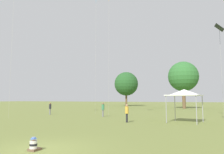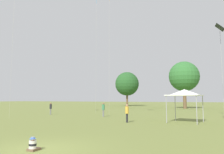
{
  "view_description": "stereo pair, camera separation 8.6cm",
  "coord_description": "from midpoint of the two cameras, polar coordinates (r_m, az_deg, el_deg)",
  "views": [
    {
      "loc": [
        6.47,
        -7.85,
        2.2
      ],
      "look_at": [
        -0.04,
        8.54,
        3.97
      ],
      "focal_mm": 35.0,
      "sensor_mm": 36.0,
      "label": 1
    },
    {
      "loc": [
        6.55,
        -7.82,
        2.2
      ],
      "look_at": [
        -0.04,
        8.54,
        3.97
      ],
      "focal_mm": 35.0,
      "sensor_mm": 36.0,
      "label": 2
    }
  ],
  "objects": [
    {
      "name": "distant_tree_1",
      "position": [
        52.56,
        18.06,
        0.1
      ],
      "size": [
        6.84,
        6.84,
        10.74
      ],
      "color": "brown",
      "rests_on": "ground"
    },
    {
      "name": "ground_plane",
      "position": [
        10.42,
        -18.53,
        -17.62
      ],
      "size": [
        300.0,
        300.0,
        0.0
      ],
      "primitive_type": "plane",
      "color": "olive"
    },
    {
      "name": "seated_toddler",
      "position": [
        10.29,
        -19.99,
        -16.4
      ],
      "size": [
        0.41,
        0.5,
        0.58
      ],
      "rotation": [
        0.0,
        0.0,
        -0.06
      ],
      "color": "brown",
      "rests_on": "ground"
    },
    {
      "name": "kite_0",
      "position": [
        27.97,
        26.16,
        11.0
      ],
      "size": [
        0.98,
        1.22,
        10.61
      ],
      "rotation": [
        0.0,
        0.0,
        0.91
      ],
      "color": "#1E2328",
      "rests_on": "ground"
    },
    {
      "name": "distant_tree_0",
      "position": [
        68.72,
        3.7,
        -1.8
      ],
      "size": [
        7.41,
        7.41,
        10.61
      ],
      "color": "brown",
      "rests_on": "ground"
    },
    {
      "name": "canopy_tent",
      "position": [
        21.71,
        18.23,
        -3.92
      ],
      "size": [
        3.47,
        3.47,
        3.1
      ],
      "rotation": [
        0.0,
        0.0,
        -0.2
      ],
      "color": "white",
      "rests_on": "ground"
    },
    {
      "name": "person_standing_0",
      "position": [
        31.96,
        -15.94,
        -7.65
      ],
      "size": [
        0.39,
        0.39,
        1.66
      ],
      "rotation": [
        0.0,
        0.0,
        4.41
      ],
      "color": "slate",
      "rests_on": "ground"
    },
    {
      "name": "person_standing_2",
      "position": [
        20.74,
        3.77,
        -8.99
      ],
      "size": [
        0.47,
        0.47,
        1.69
      ],
      "rotation": [
        0.0,
        0.0,
        0.67
      ],
      "color": "black",
      "rests_on": "ground"
    },
    {
      "name": "person_standing_1",
      "position": [
        27.44,
        -2.47,
        -8.17
      ],
      "size": [
        0.39,
        0.39,
        1.71
      ],
      "rotation": [
        0.0,
        0.0,
        0.15
      ],
      "color": "slate",
      "rests_on": "ground"
    }
  ]
}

